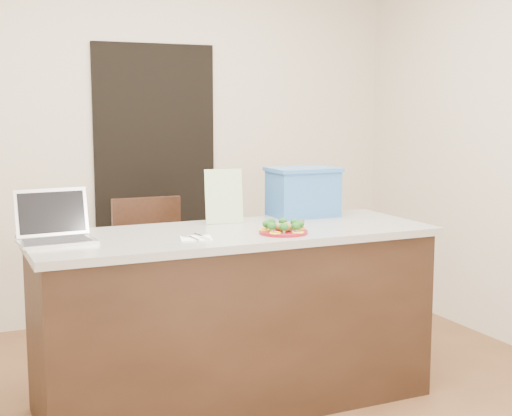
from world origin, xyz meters
name	(u,v)px	position (x,y,z in m)	size (l,w,h in m)	color
room_shell	(253,91)	(0.00, 0.00, 1.62)	(4.00, 4.00, 4.00)	white
doorway	(156,182)	(0.10, 1.98, 1.00)	(0.90, 0.02, 2.00)	black
island	(234,317)	(0.00, 0.25, 0.46)	(2.06, 0.76, 0.92)	black
plate	(283,232)	(0.19, 0.06, 0.93)	(0.24, 0.24, 0.02)	maroon
meatballs	(284,227)	(0.19, 0.06, 0.95)	(0.10, 0.10, 0.04)	olive
broccoli	(283,224)	(0.19, 0.06, 0.97)	(0.20, 0.20, 0.04)	#134813
pepper_rings	(283,230)	(0.19, 0.06, 0.94)	(0.23, 0.24, 0.01)	yellow
napkin	(196,238)	(-0.26, 0.10, 0.92)	(0.15, 0.15, 0.01)	white
fork	(191,237)	(-0.28, 0.11, 0.93)	(0.03, 0.16, 0.00)	silver
knife	(203,237)	(-0.23, 0.08, 0.93)	(0.03, 0.18, 0.01)	silver
yogurt_bottle	(302,227)	(0.29, 0.06, 0.95)	(0.03, 0.03, 0.06)	white
laptop	(54,227)	(-0.88, 0.32, 0.99)	(0.35, 0.29, 0.24)	silver
leaflet	(224,196)	(0.04, 0.48, 1.07)	(0.21, 0.00, 0.29)	white
blue_box	(303,192)	(0.55, 0.54, 1.06)	(0.39, 0.28, 0.28)	#3168B1
chair	(152,267)	(-0.18, 1.15, 0.56)	(0.45, 0.45, 0.98)	#341A0F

